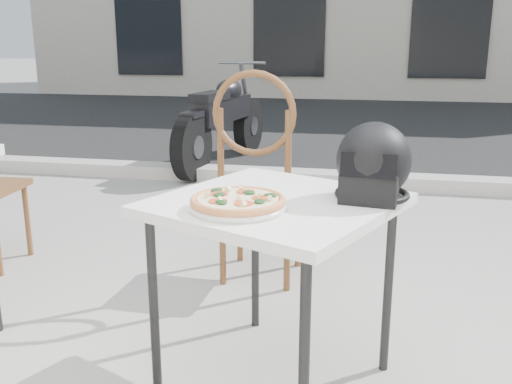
% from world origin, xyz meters
% --- Properties ---
extents(ground, '(80.00, 80.00, 0.00)m').
position_xyz_m(ground, '(0.00, 0.00, 0.00)').
color(ground, '#9D9A94').
rests_on(ground, ground).
extents(street_asphalt, '(30.00, 8.00, 0.00)m').
position_xyz_m(street_asphalt, '(0.00, 7.00, 0.00)').
color(street_asphalt, black).
rests_on(street_asphalt, ground).
extents(curb, '(30.00, 0.25, 0.12)m').
position_xyz_m(curb, '(0.00, 3.00, 0.06)').
color(curb, '#ABA7A0').
rests_on(curb, ground).
extents(cafe_table_main, '(0.99, 0.99, 0.71)m').
position_xyz_m(cafe_table_main, '(-0.09, -0.10, 0.65)').
color(cafe_table_main, white).
rests_on(cafe_table_main, ground).
extents(plate, '(0.42, 0.42, 0.02)m').
position_xyz_m(plate, '(-0.19, -0.25, 0.72)').
color(plate, white).
rests_on(plate, cafe_table_main).
extents(pizza, '(0.33, 0.33, 0.04)m').
position_xyz_m(pizza, '(-0.19, -0.25, 0.74)').
color(pizza, '#DF8D51').
rests_on(pizza, plate).
extents(helmet, '(0.30, 0.31, 0.27)m').
position_xyz_m(helmet, '(0.24, -0.02, 0.83)').
color(helmet, black).
rests_on(helmet, cafe_table_main).
extents(cafe_chair_main, '(0.44, 0.44, 1.12)m').
position_xyz_m(cafe_chair_main, '(-0.33, 0.81, 0.62)').
color(cafe_chair_main, brown).
rests_on(cafe_chair_main, ground).
extents(motorcycle, '(0.56, 2.09, 1.04)m').
position_xyz_m(motorcycle, '(-1.28, 3.66, 0.46)').
color(motorcycle, black).
rests_on(motorcycle, street_asphalt).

